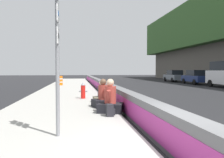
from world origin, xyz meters
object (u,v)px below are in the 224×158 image
object	(u,v)px
construction_barrel	(60,81)
parked_car_far	(174,76)
fire_hydrant	(83,90)
seated_person_rear	(101,96)
seated_person_foreground	(110,102)
parked_car_midline	(196,77)
backpack	(110,110)
route_sign_post	(58,45)
seated_person_middle	(103,98)

from	to	relation	value
construction_barrel	parked_car_far	distance (m)	17.65
fire_hydrant	seated_person_rear	size ratio (longest dim) A/B	0.85
seated_person_foreground	parked_car_far	distance (m)	27.17
fire_hydrant	parked_car_midline	distance (m)	19.32
fire_hydrant	backpack	xyz separation A→B (m)	(-5.05, -0.76, -0.25)
seated_person_rear	seated_person_foreground	bearing A→B (deg)	-178.95
route_sign_post	backpack	size ratio (longest dim) A/B	9.00
seated_person_middle	backpack	world-z (taller)	seated_person_middle
seated_person_foreground	seated_person_rear	bearing A→B (deg)	1.05
backpack	construction_barrel	distance (m)	17.03
construction_barrel	parked_car_far	size ratio (longest dim) A/B	0.21
seated_person_foreground	parked_car_midline	distance (m)	22.05
seated_person_rear	backpack	xyz separation A→B (m)	(-3.33, 0.06, -0.13)
fire_hydrant	construction_barrel	world-z (taller)	construction_barrel
seated_person_foreground	parked_car_midline	size ratio (longest dim) A/B	0.27
seated_person_middle	fire_hydrant	bearing A→B (deg)	13.71
backpack	parked_car_midline	xyz separation A→B (m)	(18.51, -13.10, 0.53)
route_sign_post	seated_person_foreground	size ratio (longest dim) A/B	2.96
construction_barrel	parked_car_far	world-z (taller)	parked_car_far
route_sign_post	seated_person_rear	bearing A→B (deg)	-16.10
seated_person_rear	construction_barrel	size ratio (longest dim) A/B	1.09
parked_car_midline	construction_barrel	bearing A→B (deg)	96.16
seated_person_rear	seated_person_middle	bearing A→B (deg)	177.18
route_sign_post	parked_car_midline	distance (m)	25.34
seated_person_middle	route_sign_post	bearing A→B (deg)	159.80
seated_person_middle	parked_car_midline	size ratio (longest dim) A/B	0.26
route_sign_post	parked_car_midline	size ratio (longest dim) A/B	0.79
seated_person_rear	parked_car_midline	size ratio (longest dim) A/B	0.23
parked_car_far	construction_barrel	bearing A→B (deg)	116.25
seated_person_rear	parked_car_far	bearing A→B (deg)	-31.34
seated_person_foreground	seated_person_rear	xyz separation A→B (m)	(2.63, 0.05, -0.06)
seated_person_foreground	construction_barrel	xyz separation A→B (m)	(16.10, 2.92, 0.10)
seated_person_rear	backpack	size ratio (longest dim) A/B	2.60
route_sign_post	fire_hydrant	bearing A→B (deg)	-6.02
seated_person_rear	construction_barrel	xyz separation A→B (m)	(13.47, 2.87, 0.15)
backpack	fire_hydrant	bearing A→B (deg)	8.54
seated_person_middle	construction_barrel	distance (m)	15.09
route_sign_post	seated_person_middle	xyz separation A→B (m)	(4.10, -1.51, -1.73)
seated_person_foreground	construction_barrel	size ratio (longest dim) A/B	1.28
route_sign_post	backpack	bearing A→B (deg)	-35.35
route_sign_post	parked_car_far	world-z (taller)	route_sign_post
seated_person_rear	fire_hydrant	bearing A→B (deg)	25.41
fire_hydrant	seated_person_foreground	size ratio (longest dim) A/B	0.72
construction_barrel	route_sign_post	bearing A→B (deg)	-176.09
route_sign_post	fire_hydrant	xyz separation A→B (m)	(7.19, -0.76, -1.65)
fire_hydrant	parked_car_far	bearing A→B (deg)	-35.17
parked_car_midline	backpack	bearing A→B (deg)	144.72
route_sign_post	seated_person_middle	distance (m)	4.70
seated_person_middle	parked_car_far	distance (m)	26.12
backpack	parked_car_midline	bearing A→B (deg)	-35.28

